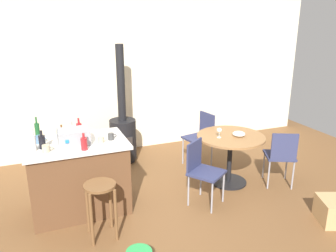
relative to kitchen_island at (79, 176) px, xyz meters
name	(u,v)px	position (x,y,z in m)	size (l,w,h in m)	color
ground_plane	(157,212)	(0.87, -0.45, -0.46)	(8.80, 8.80, 0.00)	brown
back_wall	(110,78)	(0.87, 1.89, 0.89)	(8.00, 0.10, 2.70)	beige
kitchen_island	(79,176)	(0.00, 0.00, 0.00)	(1.22, 0.80, 0.92)	brown
wooden_stool	(101,198)	(0.14, -0.68, 0.02)	(0.35, 0.35, 0.65)	brown
dining_table	(230,147)	(2.16, -0.06, 0.10)	(0.98, 0.98, 0.74)	black
folding_chair_near	(201,135)	(2.07, 0.69, 0.06)	(0.47, 0.47, 0.87)	navy
folding_chair_far	(202,168)	(1.51, -0.43, 0.03)	(0.56, 0.56, 0.85)	navy
folding_chair_left	(281,154)	(2.78, -0.43, 0.04)	(0.53, 0.53, 0.85)	navy
wood_stove	(123,133)	(0.91, 1.29, 0.04)	(0.44, 0.45, 1.97)	black
toolbox	(74,136)	(-0.02, -0.04, 0.55)	(0.37, 0.28, 0.20)	gray
bottle_0	(37,131)	(-0.42, 0.28, 0.57)	(0.06, 0.06, 0.29)	#194C23
bottle_1	(34,142)	(-0.47, -0.11, 0.56)	(0.06, 0.06, 0.26)	#B7B2AD
bottle_2	(79,130)	(0.07, 0.18, 0.55)	(0.07, 0.07, 0.25)	maroon
bottle_3	(84,143)	(0.06, -0.29, 0.53)	(0.07, 0.07, 0.20)	maroon
bottle_4	(71,131)	(-0.02, 0.20, 0.54)	(0.08, 0.08, 0.22)	#B7B2AD
bottle_5	(42,142)	(-0.38, -0.07, 0.54)	(0.07, 0.07, 0.22)	black
bottle_6	(62,133)	(-0.14, 0.18, 0.53)	(0.06, 0.06, 0.18)	#603314
cup_0	(39,139)	(-0.41, 0.13, 0.50)	(0.12, 0.08, 0.10)	#4C7099
cup_1	(111,136)	(0.42, -0.07, 0.50)	(0.11, 0.07, 0.08)	#383838
cup_2	(46,148)	(-0.35, -0.20, 0.50)	(0.12, 0.08, 0.08)	tan
cup_3	(101,140)	(0.28, -0.14, 0.50)	(0.11, 0.07, 0.08)	tan
wine_glass	(219,130)	(1.96, -0.07, 0.38)	(0.07, 0.07, 0.14)	silver
serving_bowl	(239,134)	(2.26, -0.12, 0.31)	(0.18, 0.18, 0.07)	white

